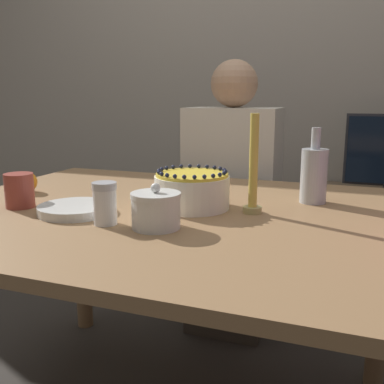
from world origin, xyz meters
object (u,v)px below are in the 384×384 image
sugar_bowl (156,210)px  sugar_shaker (105,203)px  cake (192,191)px  bottle (314,174)px  person_man_blue_shirt (231,216)px  candle (253,174)px

sugar_bowl → sugar_shaker: sugar_bowl is taller
cake → bottle: size_ratio=0.95×
cake → bottle: (0.32, 0.19, 0.04)m
cake → sugar_shaker: cake is taller
person_man_blue_shirt → bottle: bearing=127.6°
cake → person_man_blue_shirt: 0.76m
sugar_shaker → candle: (0.32, 0.24, 0.06)m
sugar_bowl → bottle: (0.33, 0.41, 0.04)m
cake → person_man_blue_shirt: person_man_blue_shirt is taller
cake → candle: candle is taller
person_man_blue_shirt → sugar_shaker: bearing=85.8°
cake → person_man_blue_shirt: size_ratio=0.18×
cake → sugar_bowl: bearing=-92.9°
sugar_shaker → person_man_blue_shirt: 0.98m
sugar_shaker → person_man_blue_shirt: bearing=85.8°
sugar_bowl → bottle: bottle is taller
cake → person_man_blue_shirt: bearing=96.1°
bottle → candle: bearing=-127.5°
cake → sugar_bowl: size_ratio=1.75×
sugar_shaker → candle: 0.41m
candle → person_man_blue_shirt: size_ratio=0.23×
bottle → person_man_blue_shirt: bearing=127.6°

